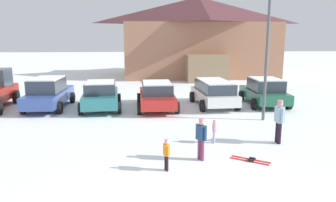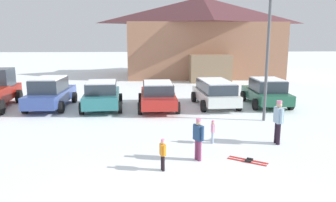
{
  "view_description": "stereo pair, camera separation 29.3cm",
  "coord_description": "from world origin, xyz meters",
  "px_view_note": "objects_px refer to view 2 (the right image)",
  "views": [
    {
      "loc": [
        -0.75,
        -6.53,
        4.01
      ],
      "look_at": [
        0.37,
        8.51,
        1.02
      ],
      "focal_mm": 35.0,
      "sensor_mm": 36.0,
      "label": 1
    },
    {
      "loc": [
        -0.46,
        -6.55,
        4.01
      ],
      "look_at": [
        0.37,
        8.51,
        1.02
      ],
      "focal_mm": 35.0,
      "sensor_mm": 36.0,
      "label": 2
    }
  ],
  "objects_px": {
    "parked_green_coupe": "(266,92)",
    "lamp_post": "(268,50)",
    "parked_blue_hatchback": "(50,93)",
    "parked_teal_hatchback": "(102,95)",
    "skier_adult_in_blue_parka": "(278,120)",
    "skier_child_in_pink_snowsuit": "(213,130)",
    "ski_lodge": "(202,36)",
    "parked_red_sedan": "(158,95)",
    "skier_child_in_orange_jacket": "(163,153)",
    "skier_teen_in_navy_coat": "(198,137)",
    "pair_of_skis": "(248,161)",
    "parked_white_suv": "(215,92)"
  },
  "relations": [
    {
      "from": "ski_lodge",
      "to": "parked_red_sedan",
      "type": "relative_size",
      "value": 3.29
    },
    {
      "from": "parked_teal_hatchback",
      "to": "pair_of_skis",
      "type": "xyz_separation_m",
      "value": [
        5.85,
        -8.15,
        -0.79
      ]
    },
    {
      "from": "parked_green_coupe",
      "to": "parked_white_suv",
      "type": "bearing_deg",
      "value": -178.5
    },
    {
      "from": "parked_teal_hatchback",
      "to": "parked_red_sedan",
      "type": "bearing_deg",
      "value": -0.46
    },
    {
      "from": "ski_lodge",
      "to": "parked_green_coupe",
      "type": "height_order",
      "value": "ski_lodge"
    },
    {
      "from": "parked_blue_hatchback",
      "to": "parked_red_sedan",
      "type": "xyz_separation_m",
      "value": [
        6.06,
        -0.51,
        -0.09
      ]
    },
    {
      "from": "skier_child_in_pink_snowsuit",
      "to": "parked_blue_hatchback",
      "type": "bearing_deg",
      "value": 139.82
    },
    {
      "from": "parked_teal_hatchback",
      "to": "skier_teen_in_navy_coat",
      "type": "distance_m",
      "value": 9.01
    },
    {
      "from": "skier_child_in_pink_snowsuit",
      "to": "lamp_post",
      "type": "xyz_separation_m",
      "value": [
        3.13,
        3.27,
        2.87
      ]
    },
    {
      "from": "parked_green_coupe",
      "to": "lamp_post",
      "type": "relative_size",
      "value": 0.69
    },
    {
      "from": "skier_child_in_pink_snowsuit",
      "to": "pair_of_skis",
      "type": "xyz_separation_m",
      "value": [
        0.81,
        -1.89,
        -0.48
      ]
    },
    {
      "from": "parked_green_coupe",
      "to": "lamp_post",
      "type": "height_order",
      "value": "lamp_post"
    },
    {
      "from": "ski_lodge",
      "to": "skier_teen_in_navy_coat",
      "type": "xyz_separation_m",
      "value": [
        -3.78,
        -23.87,
        -3.22
      ]
    },
    {
      "from": "parked_teal_hatchback",
      "to": "lamp_post",
      "type": "xyz_separation_m",
      "value": [
        8.17,
        -2.99,
        2.57
      ]
    },
    {
      "from": "parked_teal_hatchback",
      "to": "lamp_post",
      "type": "bearing_deg",
      "value": -20.12
    },
    {
      "from": "parked_red_sedan",
      "to": "skier_child_in_orange_jacket",
      "type": "distance_m",
      "value": 8.72
    },
    {
      "from": "skier_teen_in_navy_coat",
      "to": "pair_of_skis",
      "type": "bearing_deg",
      "value": -6.96
    },
    {
      "from": "ski_lodge",
      "to": "skier_child_in_pink_snowsuit",
      "type": "height_order",
      "value": "ski_lodge"
    },
    {
      "from": "skier_child_in_pink_snowsuit",
      "to": "skier_child_in_orange_jacket",
      "type": "distance_m",
      "value": 3.18
    },
    {
      "from": "lamp_post",
      "to": "parked_white_suv",
      "type": "bearing_deg",
      "value": 116.9
    },
    {
      "from": "skier_child_in_pink_snowsuit",
      "to": "skier_child_in_orange_jacket",
      "type": "xyz_separation_m",
      "value": [
        -1.99,
        -2.47,
        0.05
      ]
    },
    {
      "from": "ski_lodge",
      "to": "pair_of_skis",
      "type": "distance_m",
      "value": 24.49
    },
    {
      "from": "ski_lodge",
      "to": "parked_white_suv",
      "type": "xyz_separation_m",
      "value": [
        -1.57,
        -15.51,
        -3.18
      ]
    },
    {
      "from": "parked_red_sedan",
      "to": "skier_teen_in_navy_coat",
      "type": "relative_size",
      "value": 3.3
    },
    {
      "from": "parked_blue_hatchback",
      "to": "lamp_post",
      "type": "xyz_separation_m",
      "value": [
        11.13,
        -3.48,
        2.5
      ]
    },
    {
      "from": "skier_teen_in_navy_coat",
      "to": "pair_of_skis",
      "type": "xyz_separation_m",
      "value": [
        1.62,
        -0.2,
        -0.77
      ]
    },
    {
      "from": "parked_teal_hatchback",
      "to": "pair_of_skis",
      "type": "height_order",
      "value": "parked_teal_hatchback"
    },
    {
      "from": "parked_teal_hatchback",
      "to": "parked_blue_hatchback",
      "type": "bearing_deg",
      "value": 170.68
    },
    {
      "from": "parked_red_sedan",
      "to": "parked_green_coupe",
      "type": "xyz_separation_m",
      "value": [
        6.39,
        0.51,
        0.03
      ]
    },
    {
      "from": "pair_of_skis",
      "to": "lamp_post",
      "type": "height_order",
      "value": "lamp_post"
    },
    {
      "from": "parked_green_coupe",
      "to": "skier_adult_in_blue_parka",
      "type": "relative_size",
      "value": 2.5
    },
    {
      "from": "pair_of_skis",
      "to": "lamp_post",
      "type": "relative_size",
      "value": 0.2
    },
    {
      "from": "parked_red_sedan",
      "to": "parked_green_coupe",
      "type": "bearing_deg",
      "value": 4.54
    },
    {
      "from": "parked_blue_hatchback",
      "to": "skier_child_in_pink_snowsuit",
      "type": "xyz_separation_m",
      "value": [
        8.0,
        -6.75,
        -0.37
      ]
    },
    {
      "from": "skier_teen_in_navy_coat",
      "to": "ski_lodge",
      "type": "bearing_deg",
      "value": 81.0
    },
    {
      "from": "skier_teen_in_navy_coat",
      "to": "lamp_post",
      "type": "distance_m",
      "value": 6.84
    },
    {
      "from": "parked_green_coupe",
      "to": "skier_child_in_pink_snowsuit",
      "type": "xyz_separation_m",
      "value": [
        -4.45,
        -6.75,
        -0.31
      ]
    },
    {
      "from": "parked_blue_hatchback",
      "to": "parked_red_sedan",
      "type": "relative_size",
      "value": 1.02
    },
    {
      "from": "parked_blue_hatchback",
      "to": "parked_teal_hatchback",
      "type": "relative_size",
      "value": 1.13
    },
    {
      "from": "parked_teal_hatchback",
      "to": "skier_adult_in_blue_parka",
      "type": "xyz_separation_m",
      "value": [
        7.47,
        -6.46,
        0.13
      ]
    },
    {
      "from": "skier_adult_in_blue_parka",
      "to": "skier_child_in_pink_snowsuit",
      "type": "distance_m",
      "value": 2.48
    },
    {
      "from": "skier_adult_in_blue_parka",
      "to": "ski_lodge",
      "type": "bearing_deg",
      "value": 88.6
    },
    {
      "from": "skier_adult_in_blue_parka",
      "to": "pair_of_skis",
      "type": "distance_m",
      "value": 2.52
    },
    {
      "from": "ski_lodge",
      "to": "skier_adult_in_blue_parka",
      "type": "relative_size",
      "value": 9.17
    },
    {
      "from": "skier_teen_in_navy_coat",
      "to": "skier_child_in_orange_jacket",
      "type": "relative_size",
      "value": 1.42
    },
    {
      "from": "parked_blue_hatchback",
      "to": "parked_white_suv",
      "type": "height_order",
      "value": "parked_blue_hatchback"
    },
    {
      "from": "parked_blue_hatchback",
      "to": "parked_green_coupe",
      "type": "xyz_separation_m",
      "value": [
        12.45,
        -0.0,
        -0.07
      ]
    },
    {
      "from": "skier_teen_in_navy_coat",
      "to": "lamp_post",
      "type": "xyz_separation_m",
      "value": [
        3.93,
        4.96,
        2.58
      ]
    },
    {
      "from": "parked_blue_hatchback",
      "to": "parked_teal_hatchback",
      "type": "height_order",
      "value": "parked_blue_hatchback"
    },
    {
      "from": "skier_adult_in_blue_parka",
      "to": "skier_child_in_pink_snowsuit",
      "type": "relative_size",
      "value": 1.87
    }
  ]
}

